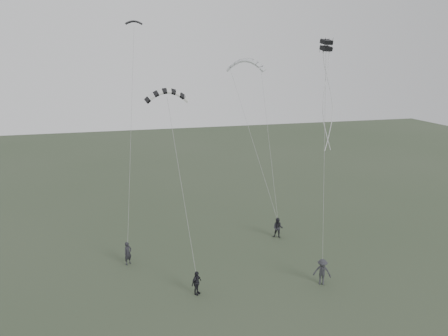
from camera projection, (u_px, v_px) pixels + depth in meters
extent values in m
plane|color=#35432C|center=(222.00, 283.00, 31.69)|extent=(140.00, 140.00, 0.00)
imported|color=black|center=(128.00, 253.00, 34.37)|extent=(0.81, 0.76, 1.86)
imported|color=black|center=(278.00, 228.00, 39.38)|extent=(1.15, 1.08, 1.87)
imported|color=black|center=(197.00, 283.00, 30.03)|extent=(1.02, 0.98, 1.71)
imported|color=#2A2A2F|center=(322.00, 272.00, 31.33)|extent=(1.45, 1.26, 1.95)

